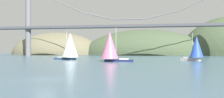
{
  "coord_description": "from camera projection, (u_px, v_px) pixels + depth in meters",
  "views": [
    {
      "loc": [
        12.87,
        -27.4,
        3.53
      ],
      "look_at": [
        0.0,
        44.54,
        3.6
      ],
      "focal_mm": 40.13,
      "sensor_mm": 36.0,
      "label": 1
    }
  ],
  "objects": [
    {
      "name": "headland_center",
      "position": [
        144.0,
        55.0,
        161.24
      ],
      "size": [
        81.36,
        44.0,
        32.19
      ],
      "primitive_type": "ellipsoid",
      "color": "#425138",
      "rests_on": "ground_plane"
    },
    {
      "name": "sailboat_pink_spinnaker",
      "position": [
        110.0,
        46.0,
        71.31
      ],
      "size": [
        9.29,
        5.12,
        9.76
      ],
      "color": "#191E4C",
      "rests_on": "ground_plane"
    },
    {
      "name": "sailboat_blue_spinnaker",
      "position": [
        196.0,
        48.0,
        75.16
      ],
      "size": [
        7.33,
        6.24,
        8.44
      ],
      "color": "#B7B2A8",
      "rests_on": "ground_plane"
    },
    {
      "name": "sailboat_white_mainsail",
      "position": [
        70.0,
        46.0,
        84.53
      ],
      "size": [
        10.33,
        7.65,
        9.69
      ],
      "color": "navy",
      "rests_on": "ground_plane"
    },
    {
      "name": "ground_plane",
      "position": [
        45.0,
        79.0,
        29.24
      ],
      "size": [
        360.0,
        360.0,
        0.0
      ],
      "primitive_type": "plane",
      "color": "#426075"
    },
    {
      "name": "headland_left",
      "position": [
        56.0,
        54.0,
        171.81
      ],
      "size": [
        62.39,
        44.0,
        29.91
      ],
      "primitive_type": "ellipsoid",
      "color": "#6B664C",
      "rests_on": "ground_plane"
    },
    {
      "name": "suspension_bridge",
      "position": [
        130.0,
        22.0,
        122.76
      ],
      "size": [
        144.22,
        6.0,
        39.19
      ],
      "color": "slate",
      "rests_on": "ground_plane"
    }
  ]
}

